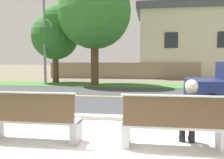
# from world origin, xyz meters

# --- Properties ---
(ground_plane) EXTENTS (140.00, 140.00, 0.00)m
(ground_plane) POSITION_xyz_m (0.00, 8.00, 0.00)
(ground_plane) COLOR #665B4C
(sidewalk_pavement) EXTENTS (44.00, 3.60, 0.01)m
(sidewalk_pavement) POSITION_xyz_m (0.00, 0.40, 0.01)
(sidewalk_pavement) COLOR beige
(sidewalk_pavement) RESTS_ON ground_plane
(curb_edge) EXTENTS (44.00, 0.30, 0.11)m
(curb_edge) POSITION_xyz_m (0.00, 2.35, 0.06)
(curb_edge) COLOR #ADA89E
(curb_edge) RESTS_ON ground_plane
(street_asphalt) EXTENTS (52.00, 8.00, 0.01)m
(street_asphalt) POSITION_xyz_m (0.00, 6.50, 0.00)
(street_asphalt) COLOR #383A3D
(street_asphalt) RESTS_ON ground_plane
(road_centre_line) EXTENTS (48.00, 0.14, 0.01)m
(road_centre_line) POSITION_xyz_m (0.00, 6.50, 0.01)
(road_centre_line) COLOR #E0CC4C
(road_centre_line) RESTS_ON ground_plane
(far_verge_grass) EXTENTS (48.00, 2.80, 0.02)m
(far_verge_grass) POSITION_xyz_m (0.00, 11.51, 0.01)
(far_verge_grass) COLOR #38702D
(far_verge_grass) RESTS_ON ground_plane
(bench_left) EXTENTS (1.82, 0.48, 1.01)m
(bench_left) POSITION_xyz_m (-1.32, 0.31, 0.46)
(bench_left) COLOR #9EA0A8
(bench_left) RESTS_ON ground_plane
(bench_right) EXTENTS (1.82, 0.48, 1.01)m
(bench_right) POSITION_xyz_m (1.32, 0.31, 0.46)
(bench_right) COLOR silver
(bench_right) RESTS_ON ground_plane
(seated_person_blue) EXTENTS (0.52, 0.68, 1.25)m
(seated_person_blue) POSITION_xyz_m (1.63, 0.48, 0.68)
(seated_person_blue) COLOR black
(seated_person_blue) RESTS_ON ground_plane
(streetlamp) EXTENTS (0.24, 2.10, 8.00)m
(streetlamp) POSITION_xyz_m (-5.80, 11.29, 4.52)
(streetlamp) COLOR gray
(streetlamp) RESTS_ON ground_plane
(shade_tree_far_left) EXTENTS (3.28, 3.28, 5.42)m
(shade_tree_far_left) POSITION_xyz_m (-5.53, 12.46, 3.52)
(shade_tree_far_left) COLOR brown
(shade_tree_far_left) RESTS_ON ground_plane
(shade_tree_left) EXTENTS (4.61, 4.61, 7.60)m
(shade_tree_left) POSITION_xyz_m (-2.39, 11.22, 4.94)
(shade_tree_left) COLOR brown
(shade_tree_left) RESTS_ON ground_plane
(garden_wall) EXTENTS (13.00, 0.36, 1.40)m
(garden_wall) POSITION_xyz_m (-1.35, 17.09, 0.70)
(garden_wall) COLOR gray
(garden_wall) RESTS_ON ground_plane
(house_across_street) EXTENTS (10.12, 6.91, 6.54)m
(house_across_street) POSITION_xyz_m (4.83, 20.29, 3.31)
(house_across_street) COLOR beige
(house_across_street) RESTS_ON ground_plane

